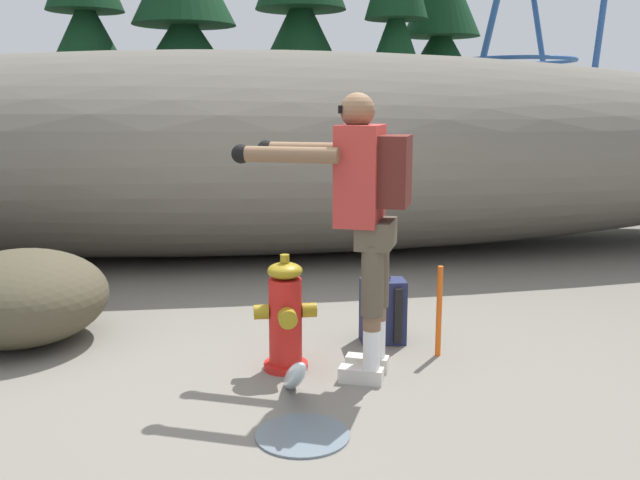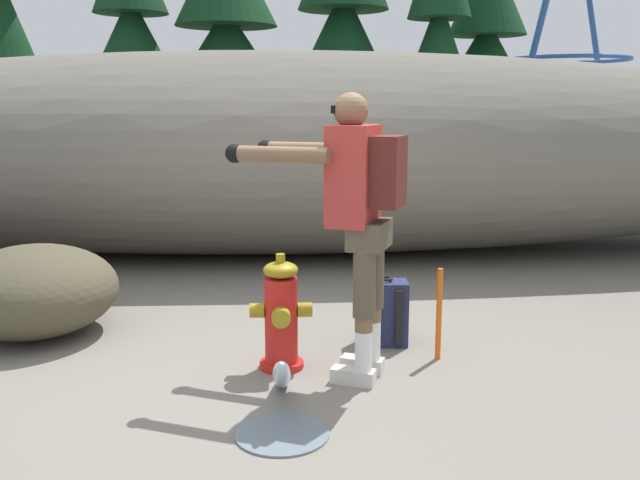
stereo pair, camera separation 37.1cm
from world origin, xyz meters
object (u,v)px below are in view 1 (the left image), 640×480
object	(u,v)px
utility_worker	(362,201)
boulder_large	(21,297)
fire_hydrant	(285,317)
spare_backpack	(383,311)
survey_stake	(439,311)

from	to	relation	value
utility_worker	boulder_large	distance (m)	2.48
fire_hydrant	boulder_large	bearing A→B (deg)	156.83
boulder_large	fire_hydrant	bearing A→B (deg)	-23.17
spare_backpack	fire_hydrant	bearing A→B (deg)	122.77
fire_hydrant	utility_worker	size ratio (longest dim) A/B	0.43
utility_worker	survey_stake	bearing A→B (deg)	-132.64
survey_stake	boulder_large	bearing A→B (deg)	166.67
boulder_large	survey_stake	xyz separation A→B (m)	(2.75, -0.65, -0.02)
survey_stake	utility_worker	bearing A→B (deg)	-154.91
boulder_large	survey_stake	world-z (taller)	boulder_large
fire_hydrant	survey_stake	xyz separation A→B (m)	(1.01, 0.09, -0.03)
spare_backpack	boulder_large	world-z (taller)	boulder_large
boulder_large	survey_stake	distance (m)	2.83
boulder_large	survey_stake	bearing A→B (deg)	-13.33
boulder_large	survey_stake	size ratio (longest dim) A/B	1.96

